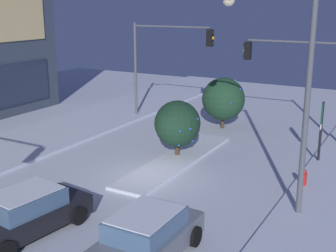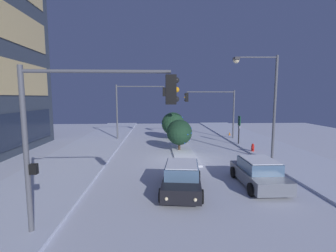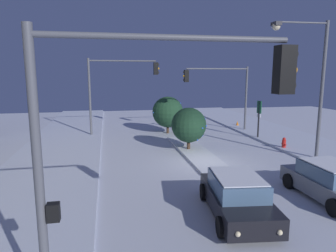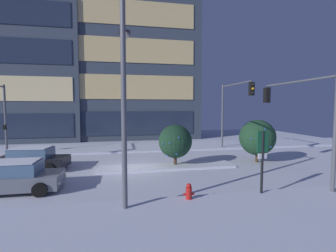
% 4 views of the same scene
% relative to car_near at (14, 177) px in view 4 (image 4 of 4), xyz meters
% --- Properties ---
extents(ground, '(52.00, 52.00, 0.00)m').
position_rel_car_near_xyz_m(ground, '(5.69, 3.41, -0.71)').
color(ground, silver).
extents(curb_strip_near, '(52.00, 5.20, 0.14)m').
position_rel_car_near_xyz_m(curb_strip_near, '(5.69, -5.03, -0.64)').
color(curb_strip_near, silver).
rests_on(curb_strip_near, ground).
extents(curb_strip_far, '(52.00, 5.20, 0.14)m').
position_rel_car_near_xyz_m(curb_strip_far, '(5.69, 11.86, -0.64)').
color(curb_strip_far, silver).
rests_on(curb_strip_far, ground).
extents(median_strip, '(9.00, 1.80, 0.14)m').
position_rel_car_near_xyz_m(median_strip, '(8.09, 3.30, -0.64)').
color(median_strip, silver).
rests_on(median_strip, ground).
extents(office_tower_main, '(22.20, 11.56, 30.11)m').
position_rel_car_near_xyz_m(office_tower_main, '(4.07, 23.01, 14.34)').
color(office_tower_main, '#384251').
rests_on(office_tower_main, ground).
extents(office_tower_secondary, '(13.35, 11.71, 16.21)m').
position_rel_car_near_xyz_m(office_tower_secondary, '(-6.14, 22.69, 7.39)').
color(office_tower_secondary, '#384251').
rests_on(office_tower_secondary, ground).
extents(car_near, '(4.33, 2.10, 1.49)m').
position_rel_car_near_xyz_m(car_near, '(0.00, 0.00, 0.00)').
color(car_near, slate).
rests_on(car_near, ground).
extents(car_far, '(4.59, 2.47, 1.49)m').
position_rel_car_near_xyz_m(car_far, '(-0.59, 4.31, 0.00)').
color(car_far, black).
rests_on(car_far, ground).
extents(traffic_light_corner_near_right, '(0.32, 5.80, 5.64)m').
position_rel_car_near_xyz_m(traffic_light_corner_near_right, '(14.56, -0.80, 3.32)').
color(traffic_light_corner_near_right, '#565960').
rests_on(traffic_light_corner_near_right, ground).
extents(traffic_light_corner_far_right, '(0.32, 5.73, 6.24)m').
position_rel_car_near_xyz_m(traffic_light_corner_far_right, '(14.87, 7.77, 3.72)').
color(traffic_light_corner_far_right, '#565960').
rests_on(traffic_light_corner_far_right, ground).
extents(street_lamp_arched, '(0.56, 3.33, 7.91)m').
position_rel_car_near_xyz_m(street_lamp_arched, '(5.15, -2.38, 4.45)').
color(street_lamp_arched, '#565960').
rests_on(street_lamp_arched, ground).
extents(fire_hydrant, '(0.48, 0.26, 0.82)m').
position_rel_car_near_xyz_m(fire_hydrant, '(7.79, -2.83, -0.32)').
color(fire_hydrant, red).
rests_on(fire_hydrant, ground).
extents(parking_info_sign, '(0.55, 0.12, 2.97)m').
position_rel_car_near_xyz_m(parking_info_sign, '(11.24, -2.75, 1.20)').
color(parking_info_sign, black).
rests_on(parking_info_sign, ground).
extents(decorated_tree_median, '(2.28, 2.28, 2.87)m').
position_rel_car_near_xyz_m(decorated_tree_median, '(8.66, 3.56, 1.02)').
color(decorated_tree_median, '#473323').
rests_on(decorated_tree_median, ground).
extents(decorated_tree_left_of_median, '(2.61, 2.64, 3.13)m').
position_rel_car_near_xyz_m(decorated_tree_left_of_median, '(14.87, 3.71, 1.12)').
color(decorated_tree_left_of_median, '#473323').
rests_on(decorated_tree_left_of_median, ground).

